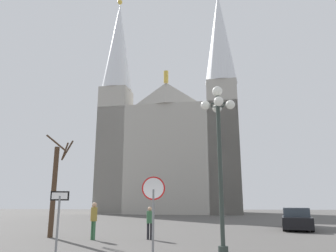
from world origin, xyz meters
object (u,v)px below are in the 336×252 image
(stop_sign, at_px, (153,200))
(pedestrian_standing, at_px, (94,217))
(street_lamp, at_px, (219,136))
(pedestrian_walking, at_px, (150,220))
(cathedral, at_px, (171,144))
(bare_tree, at_px, (55,187))
(one_way_arrow_sign, at_px, (58,216))
(parked_car_near_black, at_px, (297,219))

(stop_sign, xyz_separation_m, pedestrian_standing, (-3.64, 4.96, -0.80))
(street_lamp, height_order, pedestrian_walking, street_lamp)
(cathedral, relative_size, bare_tree, 6.50)
(stop_sign, distance_m, pedestrian_walking, 5.53)
(one_way_arrow_sign, bearing_deg, stop_sign, 14.43)
(cathedral, xyz_separation_m, pedestrian_standing, (-1.18, -32.27, -9.29))
(cathedral, xyz_separation_m, stop_sign, (2.46, -37.23, -8.49))
(street_lamp, bearing_deg, bare_tree, 151.45)
(parked_car_near_black, distance_m, pedestrian_standing, 13.40)
(one_way_arrow_sign, xyz_separation_m, bare_tree, (-3.20, 6.54, 1.21))
(stop_sign, distance_m, parked_car_near_black, 14.12)
(one_way_arrow_sign, height_order, bare_tree, bare_tree)
(stop_sign, relative_size, street_lamp, 0.43)
(one_way_arrow_sign, distance_m, bare_tree, 7.38)
(one_way_arrow_sign, relative_size, pedestrian_standing, 1.22)
(one_way_arrow_sign, relative_size, street_lamp, 0.35)
(cathedral, distance_m, pedestrian_standing, 33.60)
(stop_sign, height_order, one_way_arrow_sign, stop_sign)
(stop_sign, height_order, pedestrian_standing, stop_sign)
(bare_tree, height_order, parked_car_near_black, bare_tree)
(parked_car_near_black, bearing_deg, cathedral, 112.19)
(stop_sign, bearing_deg, one_way_arrow_sign, -165.57)
(stop_sign, bearing_deg, pedestrian_walking, 99.58)
(street_lamp, relative_size, pedestrian_standing, 3.53)
(pedestrian_walking, bearing_deg, one_way_arrow_sign, -108.48)
(cathedral, relative_size, street_lamp, 5.50)
(pedestrian_walking, height_order, pedestrian_standing, pedestrian_standing)
(bare_tree, xyz_separation_m, pedestrian_standing, (2.52, -0.82, -1.51))
(stop_sign, xyz_separation_m, street_lamp, (2.36, 1.14, 2.41))
(one_way_arrow_sign, height_order, parked_car_near_black, one_way_arrow_sign)
(bare_tree, bearing_deg, pedestrian_standing, -17.97)
(bare_tree, relative_size, parked_car_near_black, 1.16)
(parked_car_near_black, bearing_deg, one_way_arrow_sign, -131.65)
(one_way_arrow_sign, bearing_deg, pedestrian_standing, 96.85)
(cathedral, height_order, street_lamp, cathedral)
(street_lamp, xyz_separation_m, parked_car_near_black, (5.65, 10.42, -3.63))
(cathedral, bearing_deg, parked_car_near_black, -67.81)
(one_way_arrow_sign, bearing_deg, cathedral, 89.25)
(street_lamp, bearing_deg, parked_car_near_black, 61.56)
(cathedral, relative_size, one_way_arrow_sign, 15.94)
(one_way_arrow_sign, relative_size, bare_tree, 0.41)
(cathedral, bearing_deg, pedestrian_walking, -87.21)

